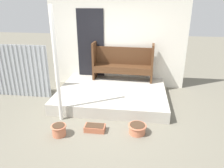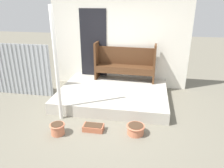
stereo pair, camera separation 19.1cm
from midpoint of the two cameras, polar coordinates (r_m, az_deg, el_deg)
ground_plane at (r=5.03m, az=-2.13°, el=-9.24°), size 24.00×24.00×0.00m
porch_slab at (r=5.89m, az=1.16°, el=-2.81°), size 2.84×2.15×0.29m
house_wall at (r=6.58m, az=2.42°, el=10.43°), size 4.04×0.08×2.60m
fence_corrugated at (r=6.79m, az=-25.96°, el=3.56°), size 2.87×0.05×1.45m
support_post at (r=4.70m, az=-13.21°, el=4.38°), size 0.08×0.08×2.47m
bench at (r=6.42m, az=4.27°, el=5.77°), size 1.77×0.46×1.09m
flower_pot_left at (r=4.59m, az=-12.86°, el=-11.28°), size 0.31×0.31×0.23m
flower_pot_middle at (r=4.54m, az=7.40°, el=-11.60°), size 0.38×0.38×0.20m
planter_box_rect at (r=4.64m, az=-3.69°, el=-11.30°), size 0.42×0.23×0.13m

